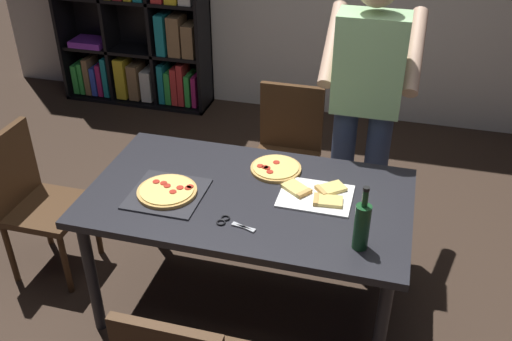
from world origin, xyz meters
TOP-DOWN VIEW (x-y plane):
  - ground_plane at (0.00, 0.00)m, footprint 12.00×12.00m
  - dining_table at (0.00, 0.00)m, footprint 1.62×0.92m
  - chair_far_side at (0.00, 0.95)m, footprint 0.42×0.42m
  - chair_left_end at (-1.30, 0.00)m, footprint 0.42×0.42m
  - bookshelf at (-1.72, 2.37)m, footprint 1.40×0.35m
  - person_serving_pizza at (0.49, 0.73)m, footprint 0.55×0.54m
  - pepperoni_pizza_on_tray at (-0.39, -0.11)m, footprint 0.36×0.36m
  - pizza_slices_on_towel at (0.33, 0.07)m, footprint 0.37×0.29m
  - wine_bottle at (0.59, -0.27)m, footprint 0.07×0.07m
  - kitchen_scissors at (-0.01, -0.26)m, footprint 0.20×0.10m
  - second_pizza_plain at (0.08, 0.26)m, footprint 0.27×0.27m

SIDE VIEW (x-z plane):
  - ground_plane at x=0.00m, z-range 0.00..0.00m
  - chair_far_side at x=0.00m, z-range 0.06..0.96m
  - chair_left_end at x=-1.30m, z-range 0.06..0.96m
  - dining_table at x=0.00m, z-range 0.30..1.05m
  - kitchen_scissors at x=-0.01m, z-range 0.75..0.76m
  - pizza_slices_on_towel at x=0.33m, z-range 0.75..0.78m
  - second_pizza_plain at x=0.08m, z-range 0.75..0.78m
  - pepperoni_pizza_on_tray at x=-0.39m, z-range 0.75..0.78m
  - wine_bottle at x=0.59m, z-range 0.71..1.03m
  - bookshelf at x=-1.72m, z-range -0.05..1.90m
  - person_serving_pizza at x=0.49m, z-range 0.12..1.87m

